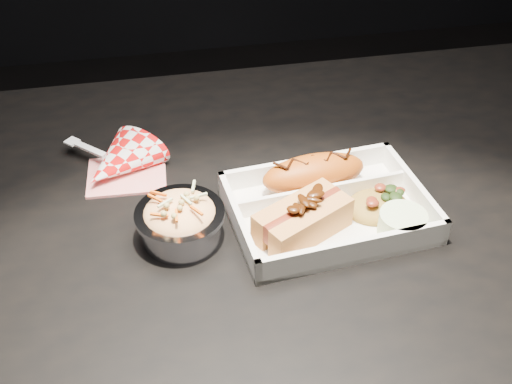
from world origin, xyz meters
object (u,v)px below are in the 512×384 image
Objects in this scene: food_tray at (327,211)px; napkin_fork at (118,163)px; hotdog at (303,217)px; dining_table at (250,263)px; foil_coleslaw_cup at (180,219)px; fried_pastry at (314,173)px.

napkin_fork is (-0.27, 0.15, 0.01)m from food_tray.
napkin_fork reaches higher than hotdog.
dining_table is at bearing 160.33° from food_tray.
food_tray is 2.38× the size of foil_coleslaw_cup.
hotdog reaches higher than dining_table.
fried_pastry is 1.29× the size of foil_coleslaw_cup.
food_tray is 0.31m from napkin_fork.
napkin_fork is at bearing 145.05° from food_tray.
dining_table is 0.15m from hotdog.
hotdog is (-0.04, -0.09, 0.00)m from fried_pastry.
hotdog is at bearing -10.62° from foil_coleslaw_cup.
food_tray reaches higher than dining_table.
napkin_fork is at bearing 115.53° from foil_coleslaw_cup.
foil_coleslaw_cup is at bearing -162.80° from fried_pastry.
hotdog is 0.88× the size of napkin_fork.
dining_table is 0.23m from napkin_fork.
foil_coleslaw_cup is at bearing -162.97° from dining_table.
foil_coleslaw_cup reaches higher than fried_pastry.
food_tray is at bearing -84.66° from fried_pastry.
foil_coleslaw_cup reaches higher than napkin_fork.
hotdog is at bearing 4.91° from napkin_fork.
hotdog reaches higher than food_tray.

